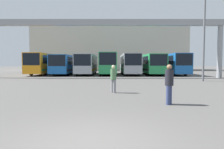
{
  "coord_description": "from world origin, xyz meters",
  "views": [
    {
      "loc": [
        0.57,
        -4.45,
        1.85
      ],
      "look_at": [
        0.59,
        21.98,
        0.3
      ],
      "focal_mm": 32.0,
      "sensor_mm": 36.0,
      "label": 1
    }
  ],
  "objects_px": {
    "bus_slot_0": "(46,63)",
    "bus_slot_1": "(66,64)",
    "bus_slot_4": "(129,63)",
    "lamp_post": "(204,35)",
    "pedestrian_near_left": "(113,78)",
    "bus_slot_2": "(87,63)",
    "bus_slot_5": "(151,63)",
    "pedestrian_mid_right": "(169,83)",
    "bus_slot_6": "(172,63)",
    "bus_slot_3": "(108,62)"
  },
  "relations": [
    {
      "from": "bus_slot_5",
      "to": "pedestrian_mid_right",
      "type": "xyz_separation_m",
      "value": [
        -3.66,
        -23.1,
        -0.84
      ]
    },
    {
      "from": "bus_slot_3",
      "to": "pedestrian_mid_right",
      "type": "relative_size",
      "value": 5.63
    },
    {
      "from": "pedestrian_mid_right",
      "to": "lamp_post",
      "type": "relative_size",
      "value": 0.21
    },
    {
      "from": "bus_slot_2",
      "to": "bus_slot_5",
      "type": "height_order",
      "value": "bus_slot_2"
    },
    {
      "from": "bus_slot_6",
      "to": "pedestrian_mid_right",
      "type": "xyz_separation_m",
      "value": [
        -7.04,
        -22.91,
        -0.89
      ]
    },
    {
      "from": "bus_slot_5",
      "to": "bus_slot_1",
      "type": "bearing_deg",
      "value": -179.74
    },
    {
      "from": "lamp_post",
      "to": "bus_slot_0",
      "type": "bearing_deg",
      "value": 148.59
    },
    {
      "from": "pedestrian_near_left",
      "to": "bus_slot_6",
      "type": "bearing_deg",
      "value": -83.74
    },
    {
      "from": "bus_slot_0",
      "to": "bus_slot_3",
      "type": "xyz_separation_m",
      "value": [
        10.14,
        -0.87,
        0.04
      ]
    },
    {
      "from": "bus_slot_2",
      "to": "lamp_post",
      "type": "distance_m",
      "value": 17.68
    },
    {
      "from": "bus_slot_5",
      "to": "lamp_post",
      "type": "distance_m",
      "value": 12.47
    },
    {
      "from": "bus_slot_5",
      "to": "lamp_post",
      "type": "relative_size",
      "value": 1.27
    },
    {
      "from": "bus_slot_0",
      "to": "bus_slot_3",
      "type": "bearing_deg",
      "value": -4.88
    },
    {
      "from": "bus_slot_4",
      "to": "lamp_post",
      "type": "height_order",
      "value": "lamp_post"
    },
    {
      "from": "bus_slot_0",
      "to": "pedestrian_mid_right",
      "type": "relative_size",
      "value": 6.61
    },
    {
      "from": "bus_slot_5",
      "to": "bus_slot_6",
      "type": "height_order",
      "value": "bus_slot_6"
    },
    {
      "from": "bus_slot_4",
      "to": "bus_slot_0",
      "type": "bearing_deg",
      "value": -179.68
    },
    {
      "from": "bus_slot_2",
      "to": "lamp_post",
      "type": "xyz_separation_m",
      "value": [
        13.16,
        -11.45,
        2.89
      ]
    },
    {
      "from": "pedestrian_near_left",
      "to": "lamp_post",
      "type": "bearing_deg",
      "value": -106.87
    },
    {
      "from": "pedestrian_near_left",
      "to": "pedestrian_mid_right",
      "type": "xyz_separation_m",
      "value": [
        2.45,
        -3.45,
        0.04
      ]
    },
    {
      "from": "bus_slot_4",
      "to": "pedestrian_mid_right",
      "type": "xyz_separation_m",
      "value": [
        -0.28,
        -23.59,
        -0.89
      ]
    },
    {
      "from": "bus_slot_0",
      "to": "bus_slot_1",
      "type": "xyz_separation_m",
      "value": [
        3.38,
        -0.48,
        -0.14
      ]
    },
    {
      "from": "pedestrian_near_left",
      "to": "pedestrian_mid_right",
      "type": "relative_size",
      "value": 0.96
    },
    {
      "from": "lamp_post",
      "to": "bus_slot_6",
      "type": "bearing_deg",
      "value": 88.19
    },
    {
      "from": "bus_slot_3",
      "to": "pedestrian_mid_right",
      "type": "bearing_deg",
      "value": -82.22
    },
    {
      "from": "bus_slot_5",
      "to": "pedestrian_near_left",
      "type": "distance_m",
      "value": 20.59
    },
    {
      "from": "bus_slot_3",
      "to": "bus_slot_5",
      "type": "distance_m",
      "value": 6.78
    },
    {
      "from": "pedestrian_near_left",
      "to": "bus_slot_5",
      "type": "bearing_deg",
      "value": -75.01
    },
    {
      "from": "bus_slot_4",
      "to": "bus_slot_5",
      "type": "distance_m",
      "value": 3.42
    },
    {
      "from": "pedestrian_mid_right",
      "to": "bus_slot_3",
      "type": "bearing_deg",
      "value": -136.58
    },
    {
      "from": "bus_slot_6",
      "to": "pedestrian_near_left",
      "type": "distance_m",
      "value": 21.66
    },
    {
      "from": "bus_slot_2",
      "to": "bus_slot_3",
      "type": "distance_m",
      "value": 3.39
    },
    {
      "from": "bus_slot_3",
      "to": "bus_slot_4",
      "type": "bearing_deg",
      "value": 15.56
    },
    {
      "from": "bus_slot_0",
      "to": "bus_slot_6",
      "type": "distance_m",
      "value": 20.29
    },
    {
      "from": "bus_slot_0",
      "to": "bus_slot_5",
      "type": "distance_m",
      "value": 16.91
    },
    {
      "from": "bus_slot_3",
      "to": "pedestrian_mid_right",
      "type": "xyz_separation_m",
      "value": [
        3.1,
        -22.65,
        -0.96
      ]
    },
    {
      "from": "lamp_post",
      "to": "bus_slot_3",
      "type": "bearing_deg",
      "value": 130.87
    },
    {
      "from": "bus_slot_6",
      "to": "pedestrian_near_left",
      "type": "height_order",
      "value": "bus_slot_6"
    },
    {
      "from": "bus_slot_5",
      "to": "bus_slot_6",
      "type": "relative_size",
      "value": 1.04
    },
    {
      "from": "pedestrian_near_left",
      "to": "lamp_post",
      "type": "relative_size",
      "value": 0.2
    },
    {
      "from": "bus_slot_1",
      "to": "pedestrian_mid_right",
      "type": "xyz_separation_m",
      "value": [
        9.86,
        -23.04,
        -0.79
      ]
    },
    {
      "from": "bus_slot_1",
      "to": "bus_slot_0",
      "type": "bearing_deg",
      "value": 171.98
    },
    {
      "from": "pedestrian_near_left",
      "to": "bus_slot_4",
      "type": "bearing_deg",
      "value": -65.45
    },
    {
      "from": "bus_slot_4",
      "to": "lamp_post",
      "type": "distance_m",
      "value": 14.1
    },
    {
      "from": "bus_slot_5",
      "to": "lamp_post",
      "type": "height_order",
      "value": "lamp_post"
    },
    {
      "from": "pedestrian_mid_right",
      "to": "bus_slot_1",
      "type": "bearing_deg",
      "value": -121.2
    },
    {
      "from": "bus_slot_4",
      "to": "pedestrian_near_left",
      "type": "xyz_separation_m",
      "value": [
        -2.73,
        -20.13,
        -0.93
      ]
    },
    {
      "from": "bus_slot_2",
      "to": "bus_slot_4",
      "type": "distance_m",
      "value": 6.81
    },
    {
      "from": "bus_slot_4",
      "to": "pedestrian_mid_right",
      "type": "height_order",
      "value": "bus_slot_4"
    },
    {
      "from": "bus_slot_2",
      "to": "bus_slot_6",
      "type": "xyz_separation_m",
      "value": [
        13.52,
        0.11,
        0.05
      ]
    }
  ]
}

